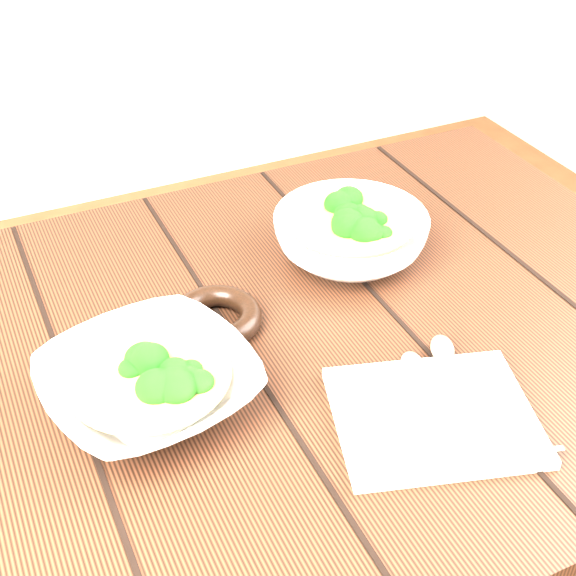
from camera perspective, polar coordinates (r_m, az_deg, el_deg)
The scene contains 7 objects.
table at distance 1.05m, azimuth -2.08°, elevation -9.05°, with size 1.20×0.80×0.75m.
soup_bowl_front at distance 0.89m, azimuth -9.84°, elevation -6.69°, with size 0.26×0.26×0.07m.
soup_bowl_back at distance 1.10m, azimuth 4.47°, elevation 3.79°, with size 0.23×0.23×0.08m.
trivet at distance 0.99m, azimuth -5.16°, elevation -2.06°, with size 0.12×0.12×0.03m, color black.
napkin at distance 0.89m, azimuth 10.31°, elevation -8.95°, with size 0.21×0.17×0.01m, color beige.
spoon_left at distance 0.90m, azimuth 9.22°, elevation -6.95°, with size 0.08×0.17×0.01m.
spoon_right at distance 0.93m, azimuth 11.09°, elevation -5.62°, with size 0.10×0.16×0.01m.
Camera 1 is at (-0.28, -0.68, 1.38)m, focal length 50.00 mm.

